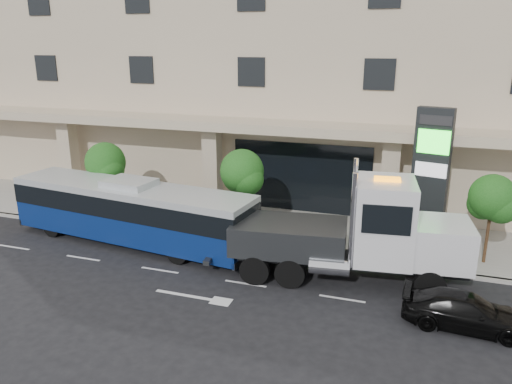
# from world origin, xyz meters

# --- Properties ---
(ground) EXTENTS (120.00, 120.00, 0.00)m
(ground) POSITION_xyz_m (0.00, 0.00, 0.00)
(ground) COLOR black
(ground) RESTS_ON ground
(sidewalk) EXTENTS (120.00, 6.00, 0.15)m
(sidewalk) POSITION_xyz_m (0.00, 5.00, 0.07)
(sidewalk) COLOR gray
(sidewalk) RESTS_ON ground
(curb) EXTENTS (120.00, 0.30, 0.15)m
(curb) POSITION_xyz_m (0.00, 2.00, 0.07)
(curb) COLOR gray
(curb) RESTS_ON ground
(convention_center) EXTENTS (60.00, 17.60, 20.00)m
(convention_center) POSITION_xyz_m (-0.00, 15.42, 9.97)
(convention_center) COLOR #C5B293
(convention_center) RESTS_ON ground
(tree_left) EXTENTS (2.27, 2.20, 4.22)m
(tree_left) POSITION_xyz_m (-9.97, 3.59, 3.11)
(tree_left) COLOR #422B19
(tree_left) RESTS_ON sidewalk
(tree_mid) EXTENTS (2.28, 2.20, 4.38)m
(tree_mid) POSITION_xyz_m (-1.97, 3.59, 3.26)
(tree_mid) COLOR #422B19
(tree_mid) RESTS_ON sidewalk
(tree_right) EXTENTS (2.10, 2.00, 4.04)m
(tree_right) POSITION_xyz_m (9.53, 3.59, 3.04)
(tree_right) COLOR #422B19
(tree_right) RESTS_ON sidewalk
(city_bus) EXTENTS (13.05, 4.21, 3.25)m
(city_bus) POSITION_xyz_m (-6.83, 0.92, 1.65)
(city_bus) COLOR black
(city_bus) RESTS_ON ground
(tow_truck) EXTENTS (10.94, 3.76, 4.95)m
(tow_truck) POSITION_xyz_m (4.28, 0.29, 2.04)
(tow_truck) COLOR #2D3033
(tow_truck) RESTS_ON ground
(black_sedan) EXTENTS (4.33, 1.90, 1.24)m
(black_sedan) POSITION_xyz_m (8.37, -2.15, 0.62)
(black_sedan) COLOR black
(black_sedan) RESTS_ON ground
(signage_pylon) EXTENTS (1.73, 0.95, 6.60)m
(signage_pylon) POSITION_xyz_m (6.90, 5.17, 3.50)
(signage_pylon) COLOR black
(signage_pylon) RESTS_ON sidewalk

